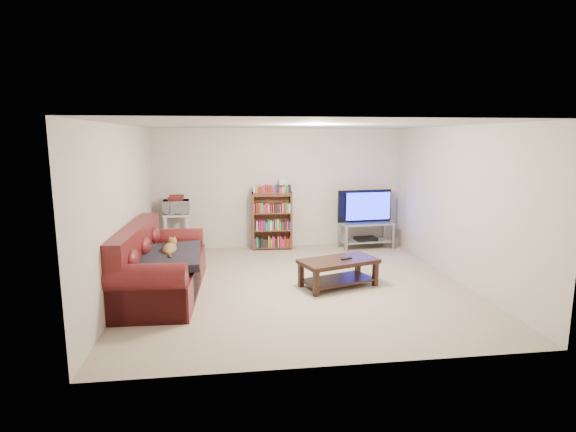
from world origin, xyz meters
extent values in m
plane|color=#BFAB8E|center=(0.00, 0.00, 0.00)|extent=(5.00, 5.00, 0.00)
plane|color=white|center=(0.00, 0.00, 2.40)|extent=(5.00, 5.00, 0.00)
plane|color=silver|center=(0.00, 2.50, 1.20)|extent=(5.00, 0.00, 5.00)
plane|color=silver|center=(0.00, -2.50, 1.20)|extent=(5.00, 0.00, 5.00)
plane|color=silver|center=(-2.50, 0.00, 1.20)|extent=(0.00, 5.00, 5.00)
plane|color=silver|center=(2.50, 0.00, 1.20)|extent=(0.00, 5.00, 5.00)
cube|color=#5B1718|center=(-1.98, -0.11, 0.22)|extent=(1.09, 2.36, 0.44)
cube|color=#5B1718|center=(-2.36, -0.10, 0.51)|extent=(0.35, 2.34, 0.97)
cube|color=#5B1718|center=(-2.02, -1.16, 0.28)|extent=(0.96, 0.28, 0.56)
cube|color=#5B1718|center=(-1.94, 0.93, 0.28)|extent=(0.96, 0.28, 0.56)
cube|color=black|center=(-1.89, -0.27, 0.57)|extent=(0.95, 1.21, 0.19)
cube|color=black|center=(0.59, -0.15, 0.39)|extent=(1.28, 0.92, 0.06)
cube|color=black|center=(0.59, -0.15, 0.10)|extent=(1.15, 0.83, 0.03)
cube|color=black|center=(0.18, -0.53, 0.18)|extent=(0.09, 0.09, 0.36)
cube|color=black|center=(1.15, -0.20, 0.18)|extent=(0.09, 0.09, 0.36)
cube|color=black|center=(0.03, -0.10, 0.18)|extent=(0.09, 0.09, 0.36)
cube|color=black|center=(1.01, 0.23, 0.18)|extent=(0.09, 0.09, 0.36)
cube|color=black|center=(0.71, -0.17, 0.43)|extent=(0.19, 0.13, 0.02)
cube|color=#999EA3|center=(1.72, 2.12, 0.51)|extent=(1.09, 0.56, 0.03)
cube|color=#999EA3|center=(1.72, 2.12, 0.15)|extent=(1.03, 0.53, 0.02)
cube|color=gray|center=(1.25, 1.87, 0.26)|extent=(0.05, 0.05, 0.53)
cube|color=gray|center=(2.24, 1.96, 0.26)|extent=(0.05, 0.05, 0.53)
cube|color=gray|center=(1.21, 2.28, 0.26)|extent=(0.05, 0.05, 0.53)
cube|color=gray|center=(2.20, 2.37, 0.26)|extent=(0.05, 0.05, 0.53)
imported|color=black|center=(1.72, 2.12, 0.85)|extent=(1.14, 0.25, 0.65)
cube|color=black|center=(1.72, 2.12, 0.19)|extent=(0.44, 0.33, 0.06)
cube|color=brown|center=(-0.55, 2.30, 0.58)|extent=(0.05, 0.25, 1.15)
cube|color=brown|center=(0.21, 2.27, 0.58)|extent=(0.05, 0.25, 1.15)
cube|color=brown|center=(-0.17, 2.28, 1.14)|extent=(0.81, 0.28, 0.03)
cube|color=maroon|center=(-0.35, 2.29, 1.19)|extent=(0.24, 0.19, 0.06)
cube|color=silver|center=(-2.02, 2.18, 0.76)|extent=(0.50, 0.37, 0.04)
cube|color=silver|center=(-2.02, 2.18, 0.30)|extent=(0.45, 0.34, 0.03)
cube|color=silver|center=(-2.22, 2.04, 0.37)|extent=(0.05, 0.05, 0.74)
cube|color=silver|center=(-1.82, 2.06, 0.37)|extent=(0.05, 0.05, 0.74)
cube|color=silver|center=(-2.23, 2.31, 0.37)|extent=(0.05, 0.05, 0.74)
cube|color=silver|center=(-1.83, 2.33, 0.37)|extent=(0.05, 0.05, 0.74)
imported|color=silver|center=(-2.02, 2.18, 0.91)|extent=(0.49, 0.34, 0.27)
cube|color=maroon|center=(-2.02, 2.18, 1.07)|extent=(0.29, 0.26, 0.05)
camera|label=1|loc=(-1.02, -6.50, 2.22)|focal=28.00mm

